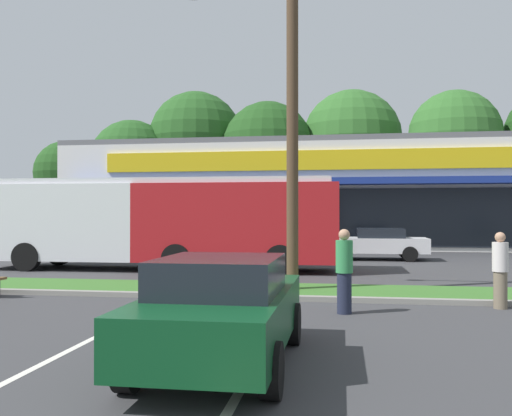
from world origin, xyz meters
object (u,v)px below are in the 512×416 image
at_px(car_1, 376,243).
at_px(pedestrian_near_bench, 500,270).
at_px(city_bus, 160,220).
at_px(car_5, 222,309).
at_px(pedestrian_by_pole, 344,271).
at_px(car_0, 56,238).
at_px(utility_pole, 287,63).

distance_m(car_1, pedestrian_near_bench, 12.31).
xyz_separation_m(city_bus, pedestrian_near_bench, (9.82, -6.71, -0.95)).
xyz_separation_m(car_5, pedestrian_near_bench, (4.92, 5.24, 0.07)).
bearing_deg(car_1, pedestrian_by_pole, 83.94).
bearing_deg(pedestrian_near_bench, pedestrian_by_pole, -86.41).
relative_size(pedestrian_near_bench, pedestrian_by_pole, 0.95).
relative_size(car_0, car_5, 1.01).
relative_size(city_bus, car_1, 2.91).
bearing_deg(city_bus, car_0, -40.12).
bearing_deg(utility_pole, pedestrian_by_pole, -61.96).
height_order(car_1, pedestrian_by_pole, pedestrian_by_pole).
height_order(car_1, car_5, car_5).
bearing_deg(car_5, utility_pole, -1.72).
bearing_deg(utility_pole, car_5, -91.72).
relative_size(utility_pole, car_1, 2.50).
height_order(city_bus, car_5, city_bus).
bearing_deg(utility_pole, city_bus, 134.77).
relative_size(car_5, pedestrian_near_bench, 2.56).
xyz_separation_m(city_bus, car_0, (-7.23, 5.95, -0.97)).
height_order(city_bus, car_0, city_bus).
distance_m(utility_pole, pedestrian_by_pole, 5.85).
distance_m(car_0, car_1, 15.18).
distance_m(utility_pole, city_bus, 8.33).
bearing_deg(pedestrian_near_bench, car_0, -141.62).
bearing_deg(pedestrian_by_pole, car_1, -145.35).
height_order(car_5, pedestrian_by_pole, pedestrian_by_pole).
xyz_separation_m(car_1, pedestrian_near_bench, (1.88, -12.17, 0.10)).
relative_size(car_1, car_5, 1.05).
height_order(utility_pole, pedestrian_near_bench, utility_pole).
bearing_deg(car_5, pedestrian_by_pole, -21.50).
height_order(car_0, pedestrian_near_bench, pedestrian_near_bench).
distance_m(car_1, car_5, 17.67).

